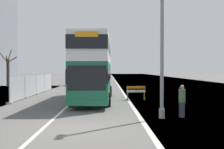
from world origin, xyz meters
TOP-DOWN VIEW (x-y plane):
  - ground at (0.62, 0.13)m, footprint 140.00×280.00m
  - double_decker_bus at (0.23, 9.83)m, footprint 3.02×11.39m
  - lamppost_foreground at (4.16, 2.16)m, footprint 0.29×0.70m
  - roadworks_barrier at (3.70, 10.04)m, footprint 1.58×0.51m
  - construction_site_fence at (-5.89, 14.50)m, footprint 0.44×13.80m
  - car_oncoming_near at (-3.75, 29.68)m, footprint 1.92×4.40m
  - car_receding_mid at (0.02, 37.03)m, footprint 2.01×3.99m
  - bare_tree_far_verge_near at (-13.68, 27.08)m, footprint 2.86×2.74m
  - pedestrian_at_kerb at (5.29, 2.43)m, footprint 0.34×0.34m

SIDE VIEW (x-z plane):
  - ground at x=0.62m, z-range -0.10..0.00m
  - roadworks_barrier at x=3.70m, z-range 0.14..1.30m
  - pedestrian_at_kerb at x=5.29m, z-range 0.00..1.72m
  - construction_site_fence at x=-5.89m, z-range -0.05..1.98m
  - car_oncoming_near at x=-3.75m, z-range -0.06..2.02m
  - car_receding_mid at x=0.02m, z-range -0.07..2.11m
  - bare_tree_far_verge_near at x=-13.68m, z-range -0.30..5.27m
  - double_decker_bus at x=0.23m, z-range 0.16..5.16m
  - lamppost_foreground at x=4.16m, z-range -0.23..7.73m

